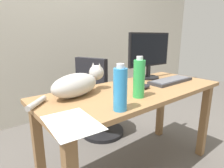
{
  "coord_description": "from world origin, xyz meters",
  "views": [
    {
      "loc": [
        -0.98,
        -0.94,
        1.1
      ],
      "look_at": [
        -0.19,
        0.05,
        0.77
      ],
      "focal_mm": 30.03,
      "sensor_mm": 36.0,
      "label": 1
    }
  ],
  "objects": [
    {
      "name": "cat",
      "position": [
        -0.4,
        0.14,
        0.8
      ],
      "size": [
        0.6,
        0.27,
        0.2
      ],
      "color": "#B2ADA8",
      "rests_on": "desk"
    },
    {
      "name": "spray_bottle",
      "position": [
        -0.36,
        -0.23,
        0.83
      ],
      "size": [
        0.07,
        0.07,
        0.25
      ],
      "color": "#2D8CD1",
      "rests_on": "desk"
    },
    {
      "name": "keyboard",
      "position": [
        0.39,
        -0.04,
        0.73
      ],
      "size": [
        0.44,
        0.15,
        0.03
      ],
      "color": "#333338",
      "rests_on": "desk"
    },
    {
      "name": "water_bottle",
      "position": [
        -0.12,
        -0.14,
        0.84
      ],
      "size": [
        0.07,
        0.07,
        0.27
      ],
      "color": "green",
      "rests_on": "desk"
    },
    {
      "name": "desk",
      "position": [
        0.0,
        0.0,
        0.6
      ],
      "size": [
        1.46,
        0.6,
        0.71
      ],
      "color": "#9E7247",
      "rests_on": "ground_plane"
    },
    {
      "name": "paper_sheet",
      "position": [
        -0.63,
        -0.21,
        0.72
      ],
      "size": [
        0.23,
        0.31,
        0.0
      ],
      "primitive_type": "cube",
      "rotation": [
        0.0,
        0.0,
        -0.08
      ],
      "color": "white",
      "rests_on": "desk"
    },
    {
      "name": "computer_mouse",
      "position": [
        0.06,
        -0.04,
        0.73
      ],
      "size": [
        0.11,
        0.06,
        0.04
      ],
      "primitive_type": "ellipsoid",
      "color": "#232328",
      "rests_on": "desk"
    },
    {
      "name": "monitor",
      "position": [
        0.37,
        0.19,
        0.94
      ],
      "size": [
        0.48,
        0.2,
        0.42
      ],
      "color": "black",
      "rests_on": "desk"
    },
    {
      "name": "office_chair",
      "position": [
        0.13,
        0.65,
        0.38
      ],
      "size": [
        0.51,
        0.48,
        0.89
      ],
      "color": "black",
      "rests_on": "ground_plane"
    },
    {
      "name": "back_wall",
      "position": [
        0.0,
        1.5,
        1.3
      ],
      "size": [
        6.0,
        0.04,
        2.6
      ],
      "primitive_type": "cube",
      "color": "beige",
      "rests_on": "ground_plane"
    }
  ]
}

